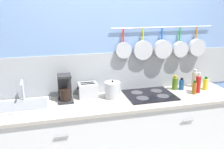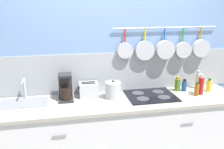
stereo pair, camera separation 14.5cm
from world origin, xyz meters
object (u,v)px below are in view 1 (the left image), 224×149
coffee_maker (65,90)px  bottle_hot_sauce (206,84)px  bottle_olive_oil (175,83)px  kettle (113,90)px  bottle_vinegar (182,84)px  bottle_dish_soap (198,84)px  bottle_sesame_oil (194,88)px  toaster (88,90)px  bottle_cooking_wine (195,79)px

coffee_maker → bottle_hot_sauce: bearing=-2.4°
coffee_maker → bottle_olive_oil: (1.36, 0.03, -0.05)m
kettle → bottle_hot_sauce: (1.20, -0.01, -0.02)m
bottle_vinegar → bottle_dish_soap: 0.20m
coffee_maker → bottle_dish_soap: (1.58, -0.14, -0.02)m
bottle_olive_oil → bottle_sesame_oil: bearing=-54.3°
coffee_maker → kettle: (0.53, -0.06, -0.03)m
bottle_vinegar → bottle_hot_sauce: bottle_hot_sauce is taller
bottle_vinegar → bottle_olive_oil: bearing=162.4°
toaster → bottle_sesame_oil: (1.25, -0.22, -0.01)m
bottle_sesame_oil → toaster: bearing=170.0°
bottle_cooking_wine → bottle_vinegar: bearing=-165.1°
kettle → bottle_hot_sauce: kettle is taller
kettle → bottle_olive_oil: size_ratio=1.17×
coffee_maker → bottle_hot_sauce: coffee_maker is taller
toaster → kettle: 0.29m
coffee_maker → bottle_dish_soap: size_ratio=1.20×
bottle_olive_oil → kettle: bearing=-174.3°
bottle_olive_oil → bottle_hot_sauce: bottle_olive_oil is taller
toaster → bottle_olive_oil: bottle_olive_oil is taller
bottle_cooking_wine → bottle_hot_sauce: size_ratio=1.40×
bottle_olive_oil → coffee_maker: bearing=-178.9°
kettle → bottle_vinegar: 0.91m
kettle → bottle_vinegar: kettle is taller
kettle → bottle_sesame_oil: (0.98, -0.12, -0.02)m
bottle_sesame_oil → bottle_cooking_wine: 0.28m
toaster → kettle: bearing=-20.4°
bottle_vinegar → bottle_cooking_wine: 0.23m
coffee_maker → bottle_vinegar: (1.44, 0.00, -0.06)m
bottle_olive_oil → bottle_vinegar: (0.08, -0.02, -0.01)m
bottle_vinegar → bottle_cooking_wine: (0.22, 0.06, 0.04)m
kettle → bottle_hot_sauce: bearing=-0.7°
bottle_sesame_oil → kettle: bearing=173.0°
bottle_cooking_wine → bottle_dish_soap: bearing=-111.1°
coffee_maker → bottle_vinegar: coffee_maker is taller
toaster → kettle: size_ratio=1.09×
toaster → bottle_hot_sauce: 1.48m
toaster → kettle: kettle is taller
coffee_maker → bottle_vinegar: size_ratio=1.98×
kettle → bottle_vinegar: (0.91, 0.06, -0.03)m
bottle_sesame_oil → bottle_hot_sauce: bearing=25.2°
coffee_maker → toaster: (0.26, 0.04, -0.04)m
kettle → bottle_dish_soap: (1.05, -0.09, 0.02)m
bottle_sesame_oil → bottle_hot_sauce: (0.22, 0.11, -0.00)m
toaster → bottle_vinegar: toaster is taller
bottle_olive_oil → bottle_cooking_wine: size_ratio=0.78×
bottle_cooking_wine → bottle_hot_sauce: 0.15m
kettle → bottle_dish_soap: 1.05m
toaster → bottle_cooking_wine: (1.39, 0.02, 0.02)m
bottle_sesame_oil → bottle_dish_soap: (0.07, 0.03, 0.04)m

